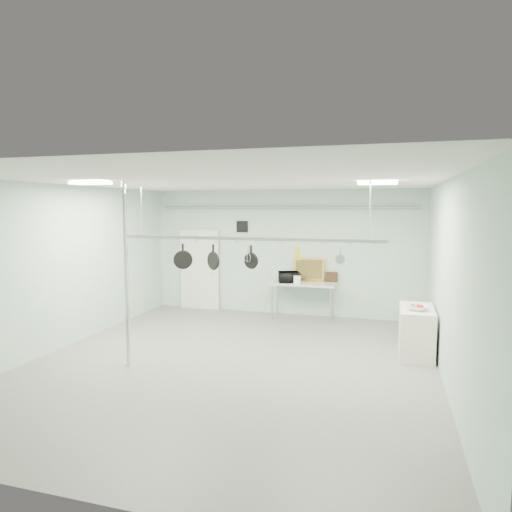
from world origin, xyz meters
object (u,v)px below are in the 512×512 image
(microwave, at_px, (289,277))
(skillet_mid, at_px, (213,257))
(prep_table, at_px, (303,285))
(skillet_right, at_px, (251,257))
(fruit_bowl, at_px, (417,308))
(coffee_canister, at_px, (297,279))
(skillet_left, at_px, (183,256))
(pot_rack, at_px, (247,237))
(side_cabinet, at_px, (416,332))
(chrome_pole, at_px, (126,275))

(microwave, height_order, skillet_mid, skillet_mid)
(prep_table, distance_m, skillet_right, 3.48)
(microwave, distance_m, fruit_bowl, 3.69)
(coffee_canister, height_order, skillet_left, skillet_left)
(pot_rack, relative_size, microwave, 9.81)
(side_cabinet, xyz_separation_m, microwave, (-2.89, 2.11, 0.59))
(prep_table, bearing_deg, fruit_bowl, -43.54)
(skillet_left, bearing_deg, coffee_canister, 37.32)
(microwave, distance_m, skillet_mid, 3.39)
(coffee_canister, bearing_deg, microwave, 156.96)
(pot_rack, distance_m, skillet_mid, 0.76)
(chrome_pole, xyz_separation_m, pot_rack, (1.90, 0.90, 0.63))
(chrome_pole, height_order, skillet_mid, chrome_pole)
(skillet_left, relative_size, skillet_right, 1.13)
(microwave, xyz_separation_m, skillet_mid, (-0.71, -3.21, 0.81))
(prep_table, height_order, skillet_right, skillet_right)
(skillet_mid, bearing_deg, prep_table, 105.26)
(prep_table, relative_size, skillet_right, 3.95)
(side_cabinet, height_order, skillet_right, skillet_right)
(microwave, height_order, fruit_bowl, microwave)
(prep_table, xyz_separation_m, fruit_bowl, (2.53, -2.41, 0.11))
(chrome_pole, bearing_deg, coffee_canister, 61.40)
(chrome_pole, relative_size, skillet_mid, 6.80)
(coffee_canister, height_order, skillet_right, skillet_right)
(pot_rack, height_order, fruit_bowl, pot_rack)
(pot_rack, height_order, skillet_mid, pot_rack)
(prep_table, bearing_deg, microwave, -165.66)
(coffee_canister, bearing_deg, side_cabinet, -37.13)
(prep_table, height_order, skillet_mid, skillet_mid)
(chrome_pole, bearing_deg, prep_table, 61.29)
(prep_table, xyz_separation_m, skillet_mid, (-1.05, -3.30, 1.02))
(chrome_pole, bearing_deg, fruit_bowl, 20.37)
(fruit_bowl, bearing_deg, chrome_pole, -159.63)
(side_cabinet, bearing_deg, fruit_bowl, -94.92)
(chrome_pole, height_order, pot_rack, chrome_pole)
(pot_rack, bearing_deg, side_cabinet, 20.45)
(fruit_bowl, bearing_deg, side_cabinet, 85.08)
(side_cabinet, distance_m, skillet_left, 4.57)
(chrome_pole, bearing_deg, pot_rack, 25.35)
(fruit_bowl, xyz_separation_m, skillet_right, (-2.86, -0.89, 0.94))
(pot_rack, bearing_deg, chrome_pole, -154.65)
(side_cabinet, bearing_deg, skillet_right, -159.10)
(pot_rack, height_order, skillet_right, pot_rack)
(pot_rack, xyz_separation_m, microwave, (0.06, 3.21, -1.19))
(side_cabinet, xyz_separation_m, pot_rack, (-2.95, -1.10, 1.78))
(fruit_bowl, distance_m, skillet_left, 4.38)
(side_cabinet, relative_size, fruit_bowl, 3.20)
(prep_table, bearing_deg, coffee_canister, -120.96)
(pot_rack, bearing_deg, prep_table, 83.09)
(fruit_bowl, relative_size, skillet_right, 0.93)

